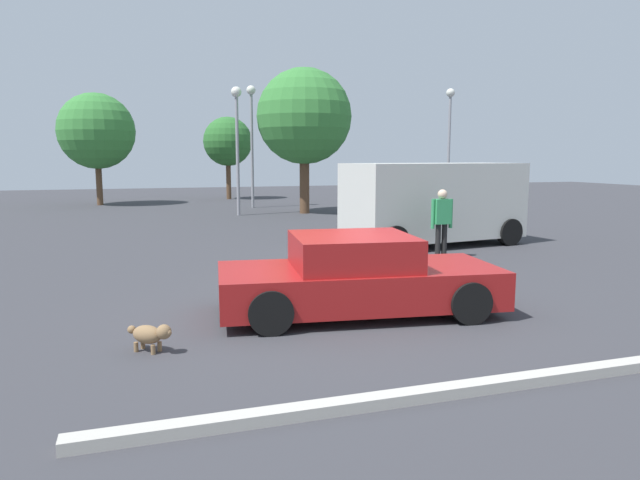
# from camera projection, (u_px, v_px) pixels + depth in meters

# --- Properties ---
(ground_plane) EXTENTS (80.00, 80.00, 0.00)m
(ground_plane) POSITION_uv_depth(u_px,v_px,m) (340.00, 313.00, 9.07)
(ground_plane) COLOR #38383D
(sedan_foreground) EXTENTS (4.56, 2.41, 1.26)m
(sedan_foreground) POSITION_uv_depth(u_px,v_px,m) (357.00, 277.00, 8.98)
(sedan_foreground) COLOR maroon
(sedan_foreground) RESTS_ON ground_plane
(dog) EXTENTS (0.54, 0.49, 0.38)m
(dog) POSITION_uv_depth(u_px,v_px,m) (150.00, 334.00, 7.21)
(dog) COLOR olive
(dog) RESTS_ON ground_plane
(van_white) EXTENTS (5.26, 2.78, 2.30)m
(van_white) POSITION_uv_depth(u_px,v_px,m) (434.00, 201.00, 15.95)
(van_white) COLOR silver
(van_white) RESTS_ON ground_plane
(pedestrian) EXTENTS (0.57, 0.25, 1.69)m
(pedestrian) POSITION_uv_depth(u_px,v_px,m) (442.00, 218.00, 13.82)
(pedestrian) COLOR black
(pedestrian) RESTS_ON ground_plane
(parking_curb) EXTENTS (7.45, 0.20, 0.12)m
(parking_curb) POSITION_uv_depth(u_px,v_px,m) (450.00, 391.00, 5.88)
(parking_curb) COLOR #B7B2A8
(parking_curb) RESTS_ON ground_plane
(light_post_near) EXTENTS (0.44, 0.44, 5.91)m
(light_post_near) POSITION_uv_depth(u_px,v_px,m) (252.00, 125.00, 27.63)
(light_post_near) COLOR gray
(light_post_near) RESTS_ON ground_plane
(light_post_mid) EXTENTS (0.44, 0.44, 5.40)m
(light_post_mid) POSITION_uv_depth(u_px,v_px,m) (237.00, 127.00, 23.90)
(light_post_mid) COLOR gray
(light_post_mid) RESTS_ON ground_plane
(light_post_far) EXTENTS (0.44, 0.44, 5.99)m
(light_post_far) POSITION_uv_depth(u_px,v_px,m) (449.00, 126.00, 29.46)
(light_post_far) COLOR gray
(light_post_far) RESTS_ON ground_plane
(tree_back_left) EXTENTS (3.88, 3.88, 5.75)m
(tree_back_left) POSITION_uv_depth(u_px,v_px,m) (96.00, 131.00, 29.20)
(tree_back_left) COLOR brown
(tree_back_left) RESTS_ON ground_plane
(tree_back_center) EXTENTS (4.16, 4.16, 6.32)m
(tree_back_center) POSITION_uv_depth(u_px,v_px,m) (304.00, 117.00, 24.80)
(tree_back_center) COLOR brown
(tree_back_center) RESTS_ON ground_plane
(tree_back_right) EXTENTS (2.88, 2.88, 4.85)m
(tree_back_right) POSITION_uv_depth(u_px,v_px,m) (228.00, 142.00, 33.56)
(tree_back_right) COLOR brown
(tree_back_right) RESTS_ON ground_plane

